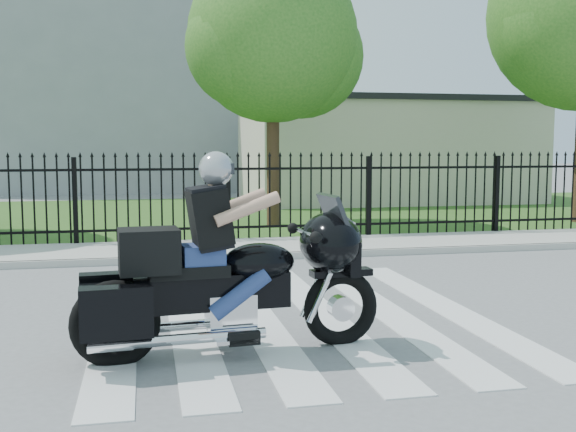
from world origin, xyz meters
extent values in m
plane|color=slate|center=(0.00, 0.00, 0.00)|extent=(120.00, 120.00, 0.00)
cube|color=#ADAAA3|center=(0.00, 5.00, 0.06)|extent=(40.00, 2.00, 0.12)
cube|color=#ADAAA3|center=(0.00, 4.00, 0.06)|extent=(40.00, 0.12, 0.12)
cube|color=#2F5B1F|center=(0.00, 12.00, 0.01)|extent=(40.00, 12.00, 0.02)
cube|color=black|center=(0.00, 6.00, 0.35)|extent=(26.00, 0.04, 0.05)
cube|color=black|center=(0.00, 6.00, 1.55)|extent=(26.00, 0.04, 0.05)
cylinder|color=#382316|center=(1.50, 9.00, 2.08)|extent=(0.32, 0.32, 4.16)
sphere|color=#29631C|center=(1.50, 9.00, 4.68)|extent=(4.20, 4.20, 4.20)
cube|color=beige|center=(7.00, 16.00, 1.75)|extent=(10.00, 6.00, 3.50)
cube|color=black|center=(7.00, 16.00, 3.60)|extent=(10.20, 6.20, 0.20)
cube|color=#92959A|center=(-3.00, 26.00, 6.00)|extent=(15.00, 10.00, 12.00)
torus|color=black|center=(0.26, -1.19, 0.38)|extent=(0.80, 0.21, 0.79)
torus|color=black|center=(-1.96, -1.36, 0.38)|extent=(0.85, 0.24, 0.83)
cube|color=black|center=(-1.05, -1.29, 0.63)|extent=(1.50, 0.39, 0.34)
ellipsoid|color=black|center=(-0.59, -1.26, 0.89)|extent=(0.74, 0.51, 0.38)
cube|color=black|center=(-1.27, -1.31, 0.85)|extent=(0.77, 0.42, 0.11)
cube|color=silver|center=(-0.88, -1.28, 0.43)|extent=(0.48, 0.38, 0.34)
ellipsoid|color=black|center=(0.15, -1.20, 1.05)|extent=(0.68, 0.87, 0.62)
cube|color=black|center=(-1.64, -1.34, 1.05)|extent=(0.58, 0.48, 0.41)
cube|color=navy|center=(-1.14, -1.30, 0.98)|extent=(0.41, 0.37, 0.21)
sphere|color=#A9ABB1|center=(-1.00, -1.29, 1.81)|extent=(0.33, 0.33, 0.33)
camera|label=1|loc=(-1.66, -7.65, 2.03)|focal=42.00mm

